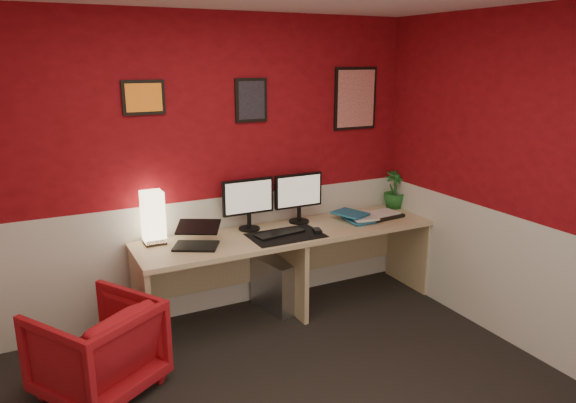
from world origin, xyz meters
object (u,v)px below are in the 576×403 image
at_px(laptop, 195,234).
at_px(armchair, 97,348).
at_px(monitor_right, 299,190).
at_px(monitor_left, 249,196).
at_px(potted_plant, 394,190).
at_px(shoji_lamp, 153,219).
at_px(pc_tower, 275,285).
at_px(desk, 291,271).
at_px(zen_tray, 381,215).

height_order(laptop, armchair, laptop).
bearing_deg(monitor_right, monitor_left, 179.48).
relative_size(laptop, potted_plant, 0.92).
xyz_separation_m(shoji_lamp, monitor_right, (1.27, -0.02, 0.09)).
relative_size(shoji_lamp, pc_tower, 0.89).
bearing_deg(shoji_lamp, armchair, -129.64).
xyz_separation_m(desk, armchair, (-1.66, -0.47, -0.05)).
height_order(monitor_right, potted_plant, monitor_right).
height_order(monitor_left, monitor_right, same).
distance_m(shoji_lamp, pc_tower, 1.22).
distance_m(pc_tower, armchair, 1.65).
height_order(monitor_left, armchair, monitor_left).
height_order(monitor_right, pc_tower, monitor_right).
bearing_deg(zen_tray, potted_plant, 34.38).
xyz_separation_m(shoji_lamp, monitor_left, (0.80, -0.01, 0.09)).
relative_size(laptop, armchair, 0.48).
height_order(zen_tray, armchair, zen_tray).
xyz_separation_m(monitor_left, pc_tower, (0.19, -0.10, -0.80)).
xyz_separation_m(desk, monitor_left, (-0.30, 0.19, 0.66)).
distance_m(laptop, zen_tray, 1.77).
bearing_deg(zen_tray, shoji_lamp, 173.97).
distance_m(desk, laptop, 0.96).
relative_size(desk, shoji_lamp, 6.50).
bearing_deg(monitor_left, zen_tray, -9.33).
height_order(pc_tower, armchair, armchair).
xyz_separation_m(monitor_right, armchair, (-1.84, -0.66, -0.71)).
bearing_deg(pc_tower, armchair, -172.65).
bearing_deg(potted_plant, laptop, -173.98).
height_order(monitor_right, zen_tray, monitor_right).
relative_size(potted_plant, armchair, 0.52).
distance_m(potted_plant, armchair, 3.01).
relative_size(desk, monitor_right, 4.48).
distance_m(monitor_left, potted_plant, 1.52).
bearing_deg(monitor_left, potted_plant, -0.16).
distance_m(desk, monitor_right, 0.71).
relative_size(monitor_right, zen_tray, 1.66).
height_order(desk, pc_tower, desk).
distance_m(shoji_lamp, monitor_left, 0.80).
height_order(shoji_lamp, monitor_right, monitor_right).
distance_m(laptop, monitor_right, 1.05).
relative_size(monitor_left, monitor_right, 1.00).
height_order(laptop, potted_plant, potted_plant).
bearing_deg(potted_plant, desk, -171.21).
xyz_separation_m(zen_tray, potted_plant, (0.29, 0.20, 0.17)).
xyz_separation_m(zen_tray, pc_tower, (-1.04, 0.10, -0.52)).
height_order(shoji_lamp, zen_tray, shoji_lamp).
distance_m(desk, potted_plant, 1.35).
bearing_deg(laptop, zen_tray, 29.46).
bearing_deg(pc_tower, desk, -53.91).
bearing_deg(potted_plant, pc_tower, -175.87).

